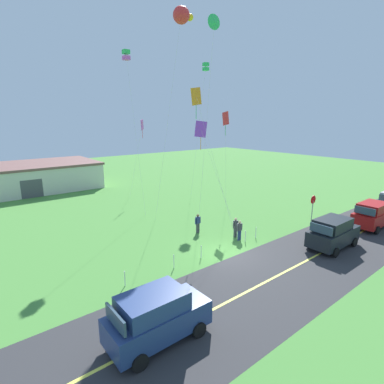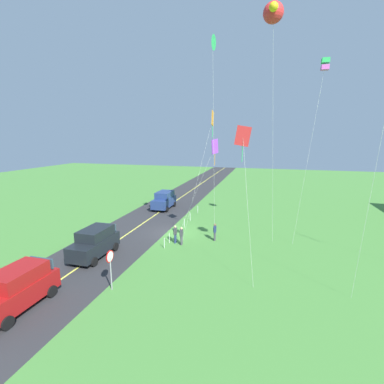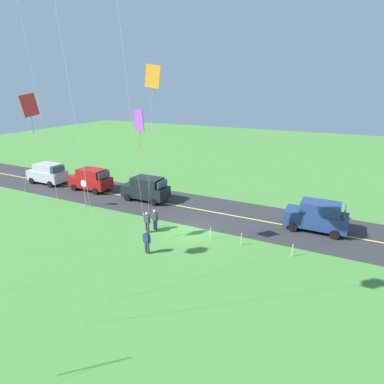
{
  "view_description": "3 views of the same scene",
  "coord_description": "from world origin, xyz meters",
  "px_view_note": "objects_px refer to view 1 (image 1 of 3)",
  "views": [
    {
      "loc": [
        -14.02,
        -13.49,
        9.11
      ],
      "look_at": [
        -0.89,
        2.95,
        4.03
      ],
      "focal_mm": 27.95,
      "sensor_mm": 36.0,
      "label": 1
    },
    {
      "loc": [
        23.79,
        8.71,
        9.18
      ],
      "look_at": [
        0.43,
        2.18,
        4.27
      ],
      "focal_mm": 25.29,
      "sensor_mm": 36.0,
      "label": 2
    },
    {
      "loc": [
        -9.86,
        19.61,
        10.3
      ],
      "look_at": [
        -1.11,
        2.08,
        3.77
      ],
      "focal_mm": 29.93,
      "sensor_mm": 36.0,
      "label": 3
    }
  ],
  "objects_px": {
    "warehouse_distant": "(23,177)",
    "car_suv_foreground": "(333,233)",
    "kite_red_low": "(197,100)",
    "person_adult_near": "(236,227)",
    "person_child_watcher": "(239,230)",
    "kite_yellow_high": "(201,131)",
    "stop_sign": "(313,204)",
    "kite_orange_near": "(206,67)",
    "kite_purple_back": "(226,120)",
    "car_parked_west_near": "(157,316)",
    "kite_green_far": "(142,126)",
    "person_adult_companion": "(198,223)",
    "kite_blue_mid": "(214,23)",
    "car_parked_east_near": "(373,215)",
    "kite_pink_drift": "(126,56)",
    "kite_cyan_top": "(182,15)"
  },
  "relations": [
    {
      "from": "car_parked_west_near",
      "to": "person_adult_near",
      "type": "height_order",
      "value": "car_parked_west_near"
    },
    {
      "from": "car_parked_west_near",
      "to": "kite_blue_mid",
      "type": "distance_m",
      "value": 20.11
    },
    {
      "from": "car_parked_west_near",
      "to": "person_adult_near",
      "type": "distance_m",
      "value": 12.54
    },
    {
      "from": "warehouse_distant",
      "to": "person_adult_companion",
      "type": "bearing_deg",
      "value": -72.62
    },
    {
      "from": "kite_red_low",
      "to": "person_adult_near",
      "type": "bearing_deg",
      "value": -42.35
    },
    {
      "from": "car_parked_east_near",
      "to": "kite_blue_mid",
      "type": "bearing_deg",
      "value": 143.54
    },
    {
      "from": "car_suv_foreground",
      "to": "stop_sign",
      "type": "xyz_separation_m",
      "value": [
        3.87,
        3.85,
        0.65
      ]
    },
    {
      "from": "kite_blue_mid",
      "to": "warehouse_distant",
      "type": "xyz_separation_m",
      "value": [
        -9.55,
        26.35,
        -14.25
      ]
    },
    {
      "from": "car_parked_east_near",
      "to": "person_adult_near",
      "type": "height_order",
      "value": "car_parked_east_near"
    },
    {
      "from": "kite_pink_drift",
      "to": "person_adult_companion",
      "type": "bearing_deg",
      "value": -78.8
    },
    {
      "from": "person_adult_companion",
      "to": "kite_blue_mid",
      "type": "bearing_deg",
      "value": -53.07
    },
    {
      "from": "stop_sign",
      "to": "person_adult_near",
      "type": "distance_m",
      "value": 8.2
    },
    {
      "from": "car_suv_foreground",
      "to": "kite_yellow_high",
      "type": "relative_size",
      "value": 0.48
    },
    {
      "from": "person_child_watcher",
      "to": "kite_purple_back",
      "type": "height_order",
      "value": "kite_purple_back"
    },
    {
      "from": "kite_green_far",
      "to": "warehouse_distant",
      "type": "bearing_deg",
      "value": 133.89
    },
    {
      "from": "stop_sign",
      "to": "kite_green_far",
      "type": "distance_m",
      "value": 21.06
    },
    {
      "from": "car_parked_east_near",
      "to": "kite_blue_mid",
      "type": "relative_size",
      "value": 0.26
    },
    {
      "from": "car_parked_west_near",
      "to": "kite_purple_back",
      "type": "distance_m",
      "value": 20.3
    },
    {
      "from": "person_adult_near",
      "to": "warehouse_distant",
      "type": "bearing_deg",
      "value": -42.48
    },
    {
      "from": "car_suv_foreground",
      "to": "stop_sign",
      "type": "bearing_deg",
      "value": 44.91
    },
    {
      "from": "kite_orange_near",
      "to": "stop_sign",
      "type": "bearing_deg",
      "value": -86.65
    },
    {
      "from": "car_parked_west_near",
      "to": "kite_red_low",
      "type": "xyz_separation_m",
      "value": [
        8.75,
        8.02,
        9.4
      ]
    },
    {
      "from": "car_parked_west_near",
      "to": "stop_sign",
      "type": "bearing_deg",
      "value": 11.82
    },
    {
      "from": "car_parked_west_near",
      "to": "person_child_watcher",
      "type": "xyz_separation_m",
      "value": [
        10.8,
        5.27,
        -0.29
      ]
    },
    {
      "from": "car_parked_west_near",
      "to": "person_adult_companion",
      "type": "relative_size",
      "value": 2.75
    },
    {
      "from": "car_suv_foreground",
      "to": "kite_red_low",
      "type": "distance_m",
      "value": 13.83
    },
    {
      "from": "stop_sign",
      "to": "kite_yellow_high",
      "type": "bearing_deg",
      "value": 154.85
    },
    {
      "from": "person_child_watcher",
      "to": "kite_purple_back",
      "type": "xyz_separation_m",
      "value": [
        4.13,
        5.97,
        8.22
      ]
    },
    {
      "from": "kite_pink_drift",
      "to": "kite_purple_back",
      "type": "relative_size",
      "value": 1.53
    },
    {
      "from": "kite_orange_near",
      "to": "person_adult_near",
      "type": "bearing_deg",
      "value": -120.73
    },
    {
      "from": "person_child_watcher",
      "to": "kite_yellow_high",
      "type": "bearing_deg",
      "value": -150.26
    },
    {
      "from": "car_parked_west_near",
      "to": "kite_yellow_high",
      "type": "xyz_separation_m",
      "value": [
        9.52,
        8.4,
        7.12
      ]
    },
    {
      "from": "car_suv_foreground",
      "to": "stop_sign",
      "type": "height_order",
      "value": "stop_sign"
    },
    {
      "from": "car_parked_east_near",
      "to": "kite_green_far",
      "type": "height_order",
      "value": "kite_green_far"
    },
    {
      "from": "stop_sign",
      "to": "kite_purple_back",
      "type": "xyz_separation_m",
      "value": [
        -4.03,
        7.27,
        7.29
      ]
    },
    {
      "from": "person_child_watcher",
      "to": "kite_pink_drift",
      "type": "height_order",
      "value": "kite_pink_drift"
    },
    {
      "from": "car_parked_west_near",
      "to": "kite_blue_mid",
      "type": "bearing_deg",
      "value": 38.14
    },
    {
      "from": "warehouse_distant",
      "to": "kite_green_far",
      "type": "bearing_deg",
      "value": -46.11
    },
    {
      "from": "car_parked_west_near",
      "to": "car_suv_foreground",
      "type": "bearing_deg",
      "value": 0.42
    },
    {
      "from": "car_parked_east_near",
      "to": "stop_sign",
      "type": "bearing_deg",
      "value": 127.21
    },
    {
      "from": "car_parked_west_near",
      "to": "kite_blue_mid",
      "type": "relative_size",
      "value": 0.26
    },
    {
      "from": "kite_orange_near",
      "to": "kite_cyan_top",
      "type": "xyz_separation_m",
      "value": [
        -7.26,
        -5.25,
        2.65
      ]
    },
    {
      "from": "stop_sign",
      "to": "car_suv_foreground",
      "type": "bearing_deg",
      "value": -135.09
    },
    {
      "from": "kite_blue_mid",
      "to": "stop_sign",
      "type": "bearing_deg",
      "value": -28.0
    },
    {
      "from": "warehouse_distant",
      "to": "car_suv_foreground",
      "type": "bearing_deg",
      "value": -68.01
    },
    {
      "from": "stop_sign",
      "to": "person_adult_near",
      "type": "height_order",
      "value": "stop_sign"
    },
    {
      "from": "car_suv_foreground",
      "to": "kite_green_far",
      "type": "bearing_deg",
      "value": 96.49
    },
    {
      "from": "person_adult_near",
      "to": "car_parked_west_near",
      "type": "bearing_deg",
      "value": 56.68
    },
    {
      "from": "car_parked_west_near",
      "to": "kite_red_low",
      "type": "relative_size",
      "value": 0.38
    },
    {
      "from": "car_parked_west_near",
      "to": "person_child_watcher",
      "type": "relative_size",
      "value": 2.75
    }
  ]
}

